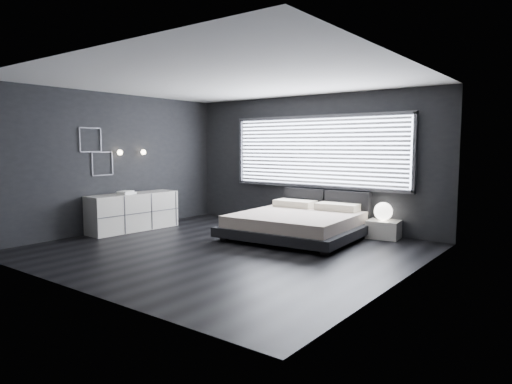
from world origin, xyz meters
The scene contains 12 objects.
room centered at (0.00, 0.00, 1.40)m, with size 6.04×6.00×2.80m.
window centered at (0.20, 2.70, 1.61)m, with size 4.14×0.09×1.52m.
headboard centered at (0.46, 2.64, 0.57)m, with size 1.96×0.16×0.52m.
sconce_near centered at (-2.88, 0.05, 1.60)m, with size 0.18×0.11×0.11m.
sconce_far centered at (-2.88, 0.65, 1.60)m, with size 0.18×0.11×0.11m.
wall_art_upper centered at (-2.98, -0.55, 1.85)m, with size 0.01×0.48×0.48m.
wall_art_lower centered at (-2.98, -0.30, 1.38)m, with size 0.01×0.48×0.48m.
bed centered at (0.45, 1.55, 0.28)m, with size 2.48×2.38×0.61m.
nightstand centered at (1.78, 2.50, 0.17)m, with size 0.58×0.48×0.34m, color silver.
orb_lamp centered at (1.76, 2.49, 0.51)m, with size 0.34×0.34×0.34m, color white.
dresser centered at (-2.65, 0.17, 0.38)m, with size 0.67×1.94×0.76m.
book_stack centered at (-2.63, -0.02, 0.80)m, with size 0.30×0.37×0.07m.
Camera 1 is at (4.96, -5.71, 1.74)m, focal length 32.00 mm.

